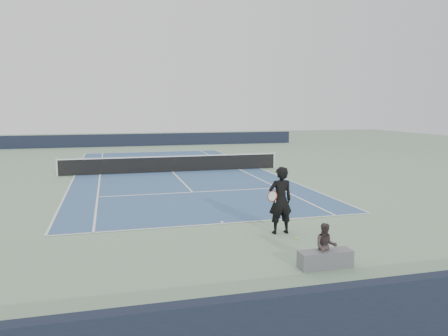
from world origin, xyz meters
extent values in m
plane|color=gray|center=(0.00, 0.00, 0.00)|extent=(80.00, 80.00, 0.00)
cube|color=#375883|center=(0.00, 0.00, 0.01)|extent=(10.97, 23.77, 0.01)
cylinder|color=silver|center=(-6.40, 0.00, 0.54)|extent=(0.10, 0.10, 1.07)
cylinder|color=silver|center=(6.40, 0.00, 0.54)|extent=(0.10, 0.10, 1.07)
cube|color=black|center=(0.00, 0.00, 0.46)|extent=(12.80, 0.03, 0.90)
cube|color=white|center=(0.00, 0.00, 0.93)|extent=(12.80, 0.04, 0.06)
cube|color=black|center=(0.00, 17.88, 0.60)|extent=(30.00, 0.25, 1.20)
cube|color=black|center=(0.00, -19.88, 0.60)|extent=(30.00, 0.25, 1.20)
imported|color=black|center=(1.39, -13.35, 1.03)|extent=(0.79, 0.57, 2.05)
torus|color=maroon|center=(1.11, -13.40, 1.18)|extent=(0.34, 0.18, 0.36)
cylinder|color=white|center=(1.11, -13.40, 1.18)|extent=(0.29, 0.14, 0.32)
cylinder|color=white|center=(1.23, -13.37, 0.92)|extent=(0.08, 0.13, 0.27)
sphere|color=#BBE42E|center=(1.62, -14.06, 0.03)|extent=(0.07, 0.07, 0.07)
cube|color=slate|center=(1.36, -16.30, 0.21)|extent=(1.37, 0.84, 0.42)
imported|color=#3E3231|center=(1.36, -16.30, 0.53)|extent=(0.65, 0.59, 1.12)
camera|label=1|loc=(-3.54, -25.39, 3.83)|focal=35.00mm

